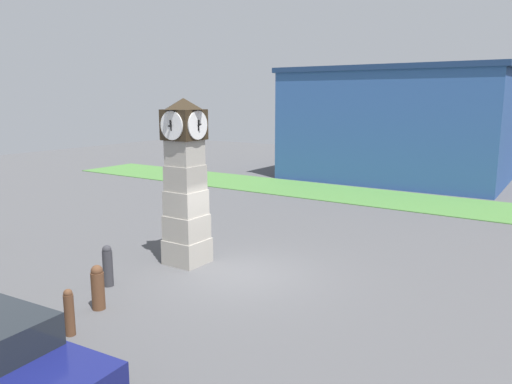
% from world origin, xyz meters
% --- Properties ---
extents(ground_plane, '(69.90, 69.90, 0.00)m').
position_xyz_m(ground_plane, '(0.00, 0.00, 0.00)').
color(ground_plane, '#4C4C4F').
extents(clock_tower, '(1.31, 1.27, 4.96)m').
position_xyz_m(clock_tower, '(-1.93, -0.06, 2.40)').
color(clock_tower, '#9E998F').
rests_on(clock_tower, ground_plane).
extents(bollard_near_tower, '(0.21, 0.21, 1.03)m').
position_xyz_m(bollard_near_tower, '(-0.84, -5.02, 0.52)').
color(bollard_near_tower, brown).
rests_on(bollard_near_tower, ground_plane).
extents(bollard_mid_row, '(0.31, 0.31, 1.09)m').
position_xyz_m(bollard_mid_row, '(-1.43, -3.81, 0.55)').
color(bollard_mid_row, brown).
rests_on(bollard_mid_row, ground_plane).
extents(bollard_far_row, '(0.27, 0.27, 1.13)m').
position_xyz_m(bollard_far_row, '(-2.42, -2.68, 0.57)').
color(bollard_far_row, '#333338').
rests_on(bollard_far_row, ground_plane).
extents(warehouse_blue_far, '(13.07, 7.77, 6.73)m').
position_xyz_m(warehouse_blue_far, '(-1.99, 19.06, 3.38)').
color(warehouse_blue_far, '#2D5193').
rests_on(warehouse_blue_far, ground_plane).
extents(grass_verge_far, '(41.94, 4.45, 0.04)m').
position_xyz_m(grass_verge_far, '(0.05, 12.81, 0.02)').
color(grass_verge_far, '#477A38').
rests_on(grass_verge_far, ground_plane).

